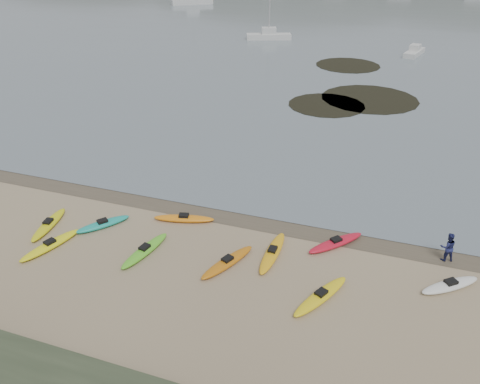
% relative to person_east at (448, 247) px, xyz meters
% --- Properties ---
extents(ground, '(600.00, 600.00, 0.00)m').
position_rel_person_east_xyz_m(ground, '(-11.39, 0.80, -0.80)').
color(ground, tan).
rests_on(ground, ground).
extents(wet_sand, '(60.00, 60.00, 0.00)m').
position_rel_person_east_xyz_m(wet_sand, '(-11.39, 0.50, -0.79)').
color(wet_sand, brown).
rests_on(wet_sand, ground).
extents(kayaks, '(23.48, 8.58, 0.34)m').
position_rel_person_east_xyz_m(kayaks, '(-11.80, -3.29, -0.63)').
color(kayaks, yellow).
rests_on(kayaks, ground).
extents(person_east, '(0.93, 0.82, 1.60)m').
position_rel_person_east_xyz_m(person_east, '(0.00, 0.00, 0.00)').
color(person_east, navy).
rests_on(person_east, ground).
extents(kelp_mats, '(12.74, 24.16, 0.04)m').
position_rel_person_east_xyz_m(kelp_mats, '(-8.35, 28.96, -0.77)').
color(kelp_mats, black).
rests_on(kelp_mats, water).
extents(moored_boats, '(100.54, 76.86, 1.33)m').
position_rel_person_east_xyz_m(moored_boats, '(-6.99, 85.71, -0.20)').
color(moored_boats, silver).
rests_on(moored_boats, ground).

